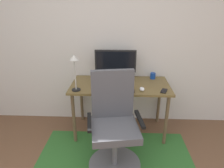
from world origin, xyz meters
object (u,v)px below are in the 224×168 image
object	(u,v)px
computer_mouse	(142,89)
office_chair	(114,131)
keyboard	(117,90)
coffee_cup	(153,76)
monitor	(115,62)
cell_phone	(164,91)
desk	(120,89)
desk_lamp	(74,65)

from	to	relation	value
computer_mouse	office_chair	world-z (taller)	office_chair
keyboard	office_chair	distance (m)	0.54
keyboard	coffee_cup	bearing A→B (deg)	41.42
keyboard	office_chair	bearing A→B (deg)	-92.74
monitor	keyboard	xyz separation A→B (m)	(0.03, -0.40, -0.24)
coffee_cup	cell_phone	distance (m)	0.46
computer_mouse	cell_phone	size ratio (longest dim) A/B	0.74
coffee_cup	monitor	bearing A→B (deg)	-175.37
desk	computer_mouse	world-z (taller)	computer_mouse
desk	monitor	distance (m)	0.39
cell_phone	office_chair	bearing A→B (deg)	-121.71
monitor	desk_lamp	distance (m)	0.64
keyboard	monitor	bearing A→B (deg)	94.57
keyboard	computer_mouse	size ratio (longest dim) A/B	4.13
monitor	cell_phone	xyz separation A→B (m)	(0.62, -0.40, -0.24)
coffee_cup	desk_lamp	bearing A→B (deg)	-155.46
desk	office_chair	size ratio (longest dim) A/B	1.19
computer_mouse	desk_lamp	xyz separation A→B (m)	(-0.82, -0.04, 0.31)
keyboard	desk_lamp	size ratio (longest dim) A/B	0.95
desk	desk_lamp	distance (m)	0.72
computer_mouse	desk_lamp	distance (m)	0.88
monitor	office_chair	bearing A→B (deg)	-89.23
desk_lamp	monitor	bearing A→B (deg)	41.32
computer_mouse	monitor	bearing A→B (deg)	131.93
desk_lamp	computer_mouse	bearing A→B (deg)	2.60
computer_mouse	cell_phone	distance (m)	0.27
desk	office_chair	xyz separation A→B (m)	(-0.06, -0.65, -0.23)
desk	cell_phone	bearing A→B (deg)	-21.43
desk	coffee_cup	world-z (taller)	coffee_cup
desk	keyboard	world-z (taller)	keyboard
desk	office_chair	world-z (taller)	office_chair
monitor	coffee_cup	xyz separation A→B (m)	(0.54, 0.04, -0.21)
computer_mouse	office_chair	size ratio (longest dim) A/B	0.09
keyboard	office_chair	size ratio (longest dim) A/B	0.39
coffee_cup	keyboard	bearing A→B (deg)	-138.58
desk	keyboard	bearing A→B (deg)	-100.19
monitor	computer_mouse	xyz separation A→B (m)	(0.35, -0.38, -0.23)
keyboard	office_chair	world-z (taller)	office_chair
keyboard	cell_phone	size ratio (longest dim) A/B	3.07
monitor	desk	bearing A→B (deg)	-69.60
keyboard	desk_lamp	xyz separation A→B (m)	(-0.51, -0.02, 0.31)
office_chair	computer_mouse	bearing A→B (deg)	44.88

